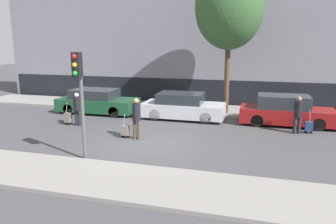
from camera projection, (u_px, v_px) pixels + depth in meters
ground_plane at (150, 144)px, 13.15m from camera, size 80.00×80.00×0.00m
sidewalk_near at (109, 179)px, 9.61m from camera, size 28.00×2.50×0.12m
sidewalk_far at (187, 109)px, 19.73m from camera, size 28.00×3.00×0.12m
building_facade at (199, 29)px, 21.99m from camera, size 28.00×2.62×9.67m
parked_car_0 at (97, 102)px, 18.76m from camera, size 4.50×1.90×1.36m
parked_car_1 at (183, 107)px, 17.31m from camera, size 4.26×1.83×1.38m
parked_car_2 at (286, 111)px, 16.01m from camera, size 4.42×1.72×1.47m
pedestrian_left at (77, 107)px, 15.84m from camera, size 0.35×0.34×1.61m
trolley_left at (68, 118)px, 16.11m from camera, size 0.34×0.29×1.14m
pedestrian_center at (136, 116)px, 13.58m from camera, size 0.35×0.34×1.74m
trolley_center at (125, 130)px, 13.91m from camera, size 0.34×0.29×1.07m
pedestrian_right at (298, 113)px, 14.42m from camera, size 0.34×0.34×1.68m
trolley_right at (309, 126)px, 14.59m from camera, size 0.34×0.29×1.07m
traffic_light at (79, 85)px, 10.80m from camera, size 0.28×0.47×3.69m
bare_tree_near_crossing at (229, 7)px, 17.11m from camera, size 3.61×3.61×7.88m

